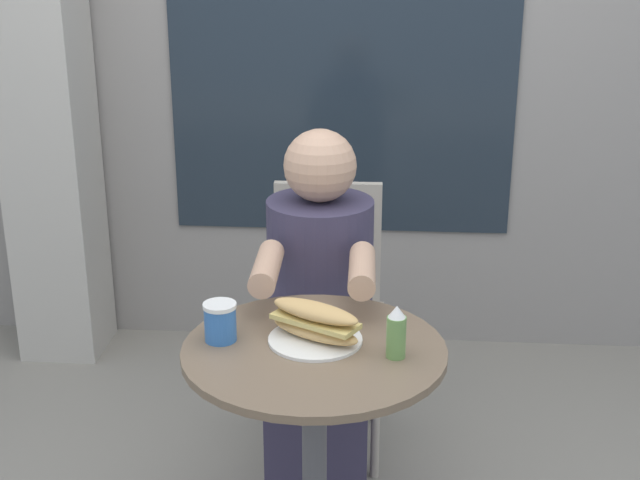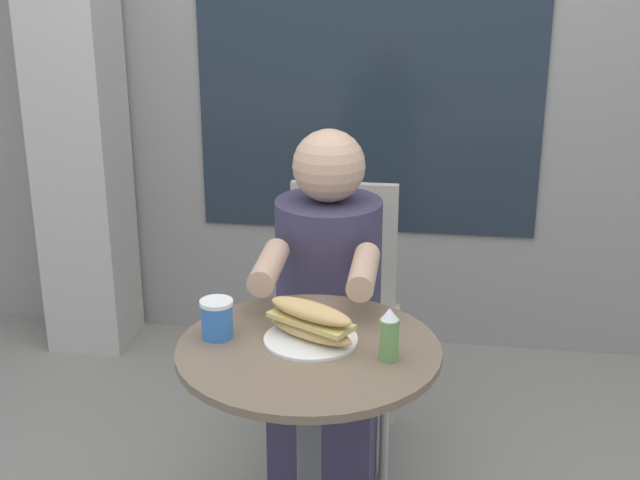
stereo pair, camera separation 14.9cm
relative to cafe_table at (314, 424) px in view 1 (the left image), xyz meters
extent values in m
cube|color=#1E2833|center=(-0.02, 1.56, 0.80)|extent=(1.33, 0.01, 1.69)
cube|color=#B2ADA3|center=(-1.13, 1.39, 0.67)|extent=(0.30, 0.30, 2.40)
cylinder|color=brown|center=(0.00, 0.00, 0.20)|extent=(0.62, 0.62, 0.02)
cube|color=#ADA393|center=(-0.03, 0.73, -0.09)|extent=(0.39, 0.39, 0.02)
cube|color=#ADA393|center=(-0.03, 0.90, 0.13)|extent=(0.35, 0.04, 0.42)
cylinder|color=#ADA393|center=(0.14, 0.57, -0.31)|extent=(0.03, 0.03, 0.43)
cylinder|color=#ADA393|center=(-0.19, 0.56, -0.31)|extent=(0.03, 0.03, 0.43)
cylinder|color=#ADA393|center=(0.14, 0.90, -0.31)|extent=(0.03, 0.03, 0.43)
cylinder|color=#ADA393|center=(-0.19, 0.89, -0.31)|extent=(0.03, 0.03, 0.43)
cube|color=#38334C|center=(-0.02, 0.45, -0.30)|extent=(0.30, 0.38, 0.45)
cylinder|color=#38334C|center=(-0.03, 0.51, 0.16)|extent=(0.30, 0.30, 0.48)
sphere|color=tan|center=(-0.03, 0.51, 0.50)|extent=(0.20, 0.20, 0.20)
cylinder|color=tan|center=(0.10, 0.24, 0.31)|extent=(0.07, 0.24, 0.07)
cylinder|color=tan|center=(-0.14, 0.24, 0.31)|extent=(0.07, 0.24, 0.07)
cylinder|color=white|center=(0.00, 0.03, 0.21)|extent=(0.22, 0.22, 0.01)
ellipsoid|color=tan|center=(0.00, 0.03, 0.23)|extent=(0.24, 0.17, 0.04)
cube|color=#D6BC66|center=(0.00, 0.03, 0.26)|extent=(0.22, 0.17, 0.01)
ellipsoid|color=tan|center=(0.00, 0.03, 0.28)|extent=(0.24, 0.17, 0.04)
cylinder|color=#336BB7|center=(-0.22, 0.02, 0.25)|extent=(0.08, 0.08, 0.08)
cylinder|color=white|center=(-0.22, 0.02, 0.29)|extent=(0.08, 0.08, 0.01)
cylinder|color=#66934C|center=(0.19, -0.03, 0.25)|extent=(0.04, 0.04, 0.10)
cone|color=white|center=(0.19, -0.03, 0.32)|extent=(0.04, 0.04, 0.03)
camera|label=1|loc=(0.15, -1.85, 1.14)|focal=50.00mm
camera|label=2|loc=(0.30, -1.83, 1.14)|focal=50.00mm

